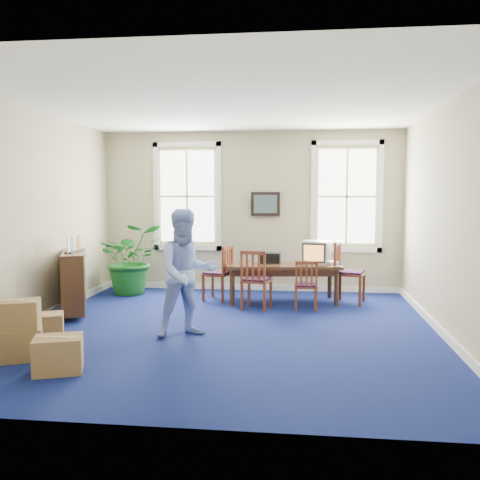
# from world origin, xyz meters

# --- Properties ---
(floor) EXTENTS (6.50, 6.50, 0.00)m
(floor) POSITION_xyz_m (0.00, 0.00, 0.00)
(floor) COLOR navy
(floor) RESTS_ON ground
(ceiling) EXTENTS (6.50, 6.50, 0.00)m
(ceiling) POSITION_xyz_m (0.00, 0.00, 3.20)
(ceiling) COLOR white
(ceiling) RESTS_ON ground
(wall_back) EXTENTS (6.50, 0.00, 6.50)m
(wall_back) POSITION_xyz_m (0.00, 3.25, 1.60)
(wall_back) COLOR tan
(wall_back) RESTS_ON ground
(wall_front) EXTENTS (6.50, 0.00, 6.50)m
(wall_front) POSITION_xyz_m (0.00, -3.25, 1.60)
(wall_front) COLOR tan
(wall_front) RESTS_ON ground
(wall_left) EXTENTS (0.00, 6.50, 6.50)m
(wall_left) POSITION_xyz_m (-3.00, 0.00, 1.60)
(wall_left) COLOR tan
(wall_left) RESTS_ON ground
(wall_right) EXTENTS (0.00, 6.50, 6.50)m
(wall_right) POSITION_xyz_m (3.00, 0.00, 1.60)
(wall_right) COLOR tan
(wall_right) RESTS_ON ground
(baseboard_back) EXTENTS (6.00, 0.04, 0.12)m
(baseboard_back) POSITION_xyz_m (0.00, 3.22, 0.06)
(baseboard_back) COLOR white
(baseboard_back) RESTS_ON ground
(baseboard_left) EXTENTS (0.04, 6.50, 0.12)m
(baseboard_left) POSITION_xyz_m (-2.97, 0.00, 0.06)
(baseboard_left) COLOR white
(baseboard_left) RESTS_ON ground
(baseboard_right) EXTENTS (0.04, 6.50, 0.12)m
(baseboard_right) POSITION_xyz_m (2.97, 0.00, 0.06)
(baseboard_right) COLOR white
(baseboard_right) RESTS_ON ground
(window_left) EXTENTS (1.40, 0.12, 2.20)m
(window_left) POSITION_xyz_m (-1.30, 3.23, 1.90)
(window_left) COLOR white
(window_left) RESTS_ON ground
(window_right) EXTENTS (1.40, 0.12, 2.20)m
(window_right) POSITION_xyz_m (1.90, 3.23, 1.90)
(window_right) COLOR white
(window_right) RESTS_ON ground
(wall_picture) EXTENTS (0.58, 0.06, 0.48)m
(wall_picture) POSITION_xyz_m (0.30, 3.20, 1.75)
(wall_picture) COLOR black
(wall_picture) RESTS_ON ground
(conference_table) EXTENTS (2.13, 1.16, 0.69)m
(conference_table) POSITION_xyz_m (0.70, 2.15, 0.35)
(conference_table) COLOR #3F2516
(conference_table) RESTS_ON ground
(crt_tv) EXTENTS (0.56, 0.59, 0.42)m
(crt_tv) POSITION_xyz_m (1.30, 2.19, 0.90)
(crt_tv) COLOR #B7B7BC
(crt_tv) RESTS_ON conference_table
(game_console) EXTENTS (0.25, 0.27, 0.06)m
(game_console) POSITION_xyz_m (1.57, 2.15, 0.72)
(game_console) COLOR white
(game_console) RESTS_ON conference_table
(equipment_bag) EXTENTS (0.38, 0.26, 0.18)m
(equipment_bag) POSITION_xyz_m (0.47, 2.19, 0.78)
(equipment_bag) COLOR black
(equipment_bag) RESTS_ON conference_table
(chair_near_left) EXTENTS (0.54, 0.54, 1.01)m
(chair_near_left) POSITION_xyz_m (0.28, 1.45, 0.51)
(chair_near_left) COLOR maroon
(chair_near_left) RESTS_ON ground
(chair_near_right) EXTENTS (0.40, 0.40, 0.85)m
(chair_near_right) POSITION_xyz_m (1.11, 1.45, 0.42)
(chair_near_right) COLOR maroon
(chair_near_right) RESTS_ON ground
(chair_end_left) EXTENTS (0.56, 0.56, 1.00)m
(chair_end_left) POSITION_xyz_m (-0.50, 2.15, 0.50)
(chair_end_left) COLOR maroon
(chair_end_left) RESTS_ON ground
(chair_end_right) EXTENTS (0.61, 0.61, 1.11)m
(chair_end_right) POSITION_xyz_m (1.90, 2.15, 0.55)
(chair_end_right) COLOR maroon
(chair_end_right) RESTS_ON ground
(man) EXTENTS (1.07, 0.99, 1.75)m
(man) POSITION_xyz_m (-0.52, -0.38, 0.88)
(man) COLOR #8CA7ED
(man) RESTS_ON ground
(credenza) EXTENTS (0.77, 1.25, 0.95)m
(credenza) POSITION_xyz_m (-2.61, 0.67, 0.47)
(credenza) COLOR #3F2516
(credenza) RESTS_ON ground
(brochure_rack) EXTENTS (0.20, 0.64, 0.28)m
(brochure_rack) POSITION_xyz_m (-2.59, 0.67, 1.08)
(brochure_rack) COLOR #99999E
(brochure_rack) RESTS_ON credenza
(potted_plant) EXTENTS (1.57, 1.49, 1.38)m
(potted_plant) POSITION_xyz_m (-2.27, 2.54, 0.69)
(potted_plant) COLOR #125418
(potted_plant) RESTS_ON ground
(cardboard_boxes) EXTENTS (1.72, 1.72, 0.74)m
(cardboard_boxes) POSITION_xyz_m (-2.07, -1.55, 0.37)
(cardboard_boxes) COLOR olive
(cardboard_boxes) RESTS_ON ground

